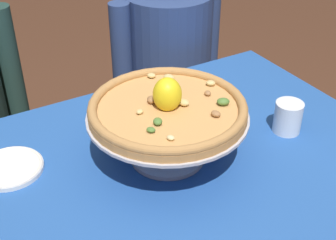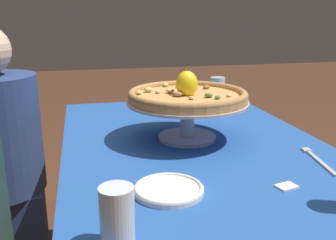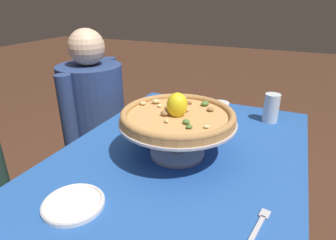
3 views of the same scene
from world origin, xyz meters
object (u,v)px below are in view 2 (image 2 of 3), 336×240
object	(u,v)px
water_glass_back_left	(117,220)
diner_right	(0,165)
water_glass_front_right	(217,93)
side_plate	(169,189)
sugar_packet	(286,186)
water_glass_side_right	(179,103)
dinner_fork	(317,159)
pizza_stand	(187,112)
pizza	(187,95)

from	to	relation	value
water_glass_back_left	diner_right	xyz separation A→B (m)	(0.96, 0.40, -0.25)
water_glass_front_right	side_plate	xyz separation A→B (m)	(-0.82, 0.43, -0.05)
side_plate	sugar_packet	size ratio (longest dim) A/B	3.37
water_glass_side_right	diner_right	size ratio (longest dim) A/B	0.08
water_glass_back_left	sugar_packet	world-z (taller)	water_glass_back_left
dinner_fork	pizza_stand	bearing A→B (deg)	49.16
water_glass_front_right	sugar_packet	xyz separation A→B (m)	(-0.86, 0.14, -0.05)
water_glass_front_right	diner_right	xyz separation A→B (m)	(-0.04, 0.97, -0.25)
pizza_stand	pizza	size ratio (longest dim) A/B	1.03
water_glass_front_right	diner_right	distance (m)	1.00
pizza	water_glass_front_right	world-z (taller)	pizza
side_plate	dinner_fork	bearing A→B (deg)	-77.84
pizza_stand	sugar_packet	bearing A→B (deg)	-161.90
pizza	side_plate	size ratio (longest dim) A/B	2.34
pizza	water_glass_side_right	bearing A→B (deg)	-10.27
dinner_fork	sugar_packet	world-z (taller)	dinner_fork
sugar_packet	diner_right	distance (m)	1.18
water_glass_side_right	dinner_fork	size ratio (longest dim) A/B	0.44
water_glass_back_left	water_glass_front_right	bearing A→B (deg)	-29.33
dinner_fork	diner_right	world-z (taller)	diner_right
water_glass_side_right	side_plate	distance (m)	0.76
sugar_packet	diner_right	bearing A→B (deg)	45.32
diner_right	pizza	bearing A→B (deg)	-120.26
pizza	water_glass_side_right	distance (m)	0.38
water_glass_side_right	diner_right	world-z (taller)	diner_right
pizza_stand	water_glass_front_right	size ratio (longest dim) A/B	3.12
pizza	diner_right	xyz separation A→B (m)	(0.40, 0.69, -0.35)
pizza_stand	sugar_packet	distance (m)	0.44
pizza_stand	water_glass_front_right	bearing A→B (deg)	-31.50
water_glass_back_left	side_plate	world-z (taller)	water_glass_back_left
pizza	side_plate	xyz separation A→B (m)	(-0.37, 0.15, -0.15)
dinner_fork	sugar_packet	xyz separation A→B (m)	(-0.14, 0.18, -0.00)
water_glass_back_left	dinner_fork	xyz separation A→B (m)	(0.29, -0.61, -0.05)
water_glass_front_right	water_glass_side_right	size ratio (longest dim) A/B	1.43
water_glass_front_right	sugar_packet	size ratio (longest dim) A/B	2.60
sugar_packet	diner_right	world-z (taller)	diner_right
pizza	water_glass_back_left	bearing A→B (deg)	152.52
water_glass_side_right	side_plate	xyz separation A→B (m)	(-0.73, 0.22, -0.03)
water_glass_back_left	side_plate	bearing A→B (deg)	-36.71
pizza_stand	side_plate	bearing A→B (deg)	157.74
water_glass_front_right	dinner_fork	xyz separation A→B (m)	(-0.72, -0.04, -0.05)
pizza	diner_right	size ratio (longest dim) A/B	0.36
water_glass_front_right	dinner_fork	bearing A→B (deg)	-176.68
pizza	water_glass_back_left	size ratio (longest dim) A/B	3.34
pizza_stand	water_glass_back_left	xyz separation A→B (m)	(-0.56, 0.29, -0.04)
pizza	dinner_fork	world-z (taller)	pizza
water_glass_side_right	water_glass_back_left	xyz separation A→B (m)	(-0.91, 0.36, 0.01)
pizza	water_glass_back_left	distance (m)	0.64
pizza_stand	diner_right	xyz separation A→B (m)	(0.40, 0.69, -0.29)
side_plate	dinner_fork	size ratio (longest dim) A/B	0.81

